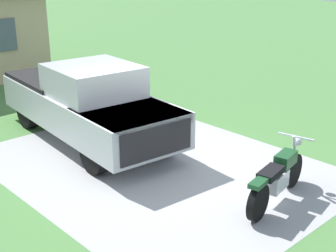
% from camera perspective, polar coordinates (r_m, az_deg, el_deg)
% --- Properties ---
extents(ground_plane, '(80.00, 80.00, 0.00)m').
position_cam_1_polar(ground_plane, '(9.98, -1.38, -4.95)').
color(ground_plane, '#4A7A3E').
extents(driveway_pad, '(5.55, 7.22, 0.01)m').
position_cam_1_polar(driveway_pad, '(9.98, -1.38, -4.93)').
color(driveway_pad, '#A0A0A0').
rests_on(driveway_pad, ground).
extents(motorcycle, '(2.19, 0.79, 1.09)m').
position_cam_1_polar(motorcycle, '(8.64, 13.24, -6.14)').
color(motorcycle, black).
rests_on(motorcycle, ground).
extents(pickup_truck, '(2.51, 5.78, 1.90)m').
position_cam_1_polar(pickup_truck, '(11.35, -10.01, 3.01)').
color(pickup_truck, black).
rests_on(pickup_truck, ground).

